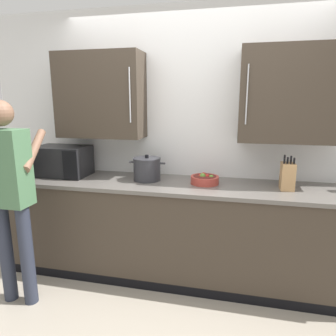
{
  "coord_description": "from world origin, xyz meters",
  "views": [
    {
      "loc": [
        0.44,
        -1.94,
        1.68
      ],
      "look_at": [
        -0.15,
        0.66,
        1.09
      ],
      "focal_mm": 32.3,
      "sensor_mm": 36.0,
      "label": 1
    }
  ],
  "objects": [
    {
      "name": "fruit_bowl",
      "position": [
        0.18,
        0.74,
        0.98
      ],
      "size": [
        0.26,
        0.26,
        0.1
      ],
      "color": "#AD3D33",
      "rests_on": "counter_unit"
    },
    {
      "name": "knife_block",
      "position": [
        0.88,
        0.71,
        1.06
      ],
      "size": [
        0.11,
        0.15,
        0.3
      ],
      "color": "tan",
      "rests_on": "counter_unit"
    },
    {
      "name": "person_figure",
      "position": [
        -1.31,
        0.03,
        1.01
      ],
      "size": [
        0.44,
        0.53,
        1.69
      ],
      "color": "#282D3D",
      "rests_on": "ground_plane"
    },
    {
      "name": "stock_pot",
      "position": [
        -0.38,
        0.75,
        1.05
      ],
      "size": [
        0.36,
        0.26,
        0.25
      ],
      "color": "#2D2D33",
      "rests_on": "counter_unit"
    },
    {
      "name": "ground_plane",
      "position": [
        0.0,
        0.0,
        0.0
      ],
      "size": [
        9.3,
        9.3,
        0.0
      ],
      "primitive_type": "plane",
      "color": "#9E9384"
    },
    {
      "name": "microwave_oven",
      "position": [
        -1.3,
        0.74,
        1.09
      ],
      "size": [
        0.56,
        0.73,
        0.3
      ],
      "color": "black",
      "rests_on": "counter_unit"
    },
    {
      "name": "counter_unit",
      "position": [
        0.0,
        0.7,
        0.47
      ],
      "size": [
        3.42,
        0.66,
        0.94
      ],
      "color": "#3D3328",
      "rests_on": "ground_plane"
    },
    {
      "name": "back_wall_tiled",
      "position": [
        -0.0,
        1.02,
        1.41
      ],
      "size": [
        4.28,
        0.44,
        2.57
      ],
      "color": "white",
      "rests_on": "ground_plane"
    }
  ]
}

